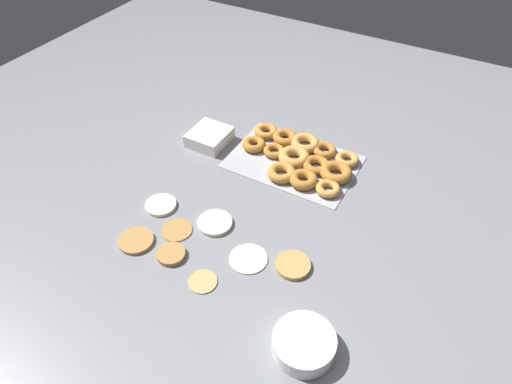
{
  "coord_description": "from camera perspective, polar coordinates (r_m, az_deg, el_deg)",
  "views": [
    {
      "loc": [
        -0.55,
        0.83,
        1.06
      ],
      "look_at": [
        -0.02,
        -0.12,
        0.04
      ],
      "focal_mm": 32.0,
      "sensor_mm": 36.0,
      "label": 1
    }
  ],
  "objects": [
    {
      "name": "pancake_0",
      "position": [
        1.44,
        -5.16,
        -3.86
      ],
      "size": [
        0.11,
        0.11,
        0.01
      ],
      "primitive_type": "cylinder",
      "color": "beige",
      "rests_on": "ground_plane"
    },
    {
      "name": "pancake_4",
      "position": [
        1.44,
        -14.75,
        -5.91
      ],
      "size": [
        0.11,
        0.11,
        0.01
      ],
      "primitive_type": "cylinder",
      "color": "#B27F42",
      "rests_on": "ground_plane"
    },
    {
      "name": "pancake_6",
      "position": [
        1.38,
        -10.56,
        -7.65
      ],
      "size": [
        0.09,
        0.09,
        0.02
      ],
      "primitive_type": "cylinder",
      "color": "#B27F42",
      "rests_on": "ground_plane"
    },
    {
      "name": "pancake_7",
      "position": [
        1.53,
        -11.81,
        -1.61
      ],
      "size": [
        0.1,
        0.1,
        0.01
      ],
      "primitive_type": "cylinder",
      "color": "silver",
      "rests_on": "ground_plane"
    },
    {
      "name": "pancake_1",
      "position": [
        1.35,
        -0.97,
        -8.28
      ],
      "size": [
        0.11,
        0.11,
        0.01
      ],
      "primitive_type": "cylinder",
      "color": "beige",
      "rests_on": "ground_plane"
    },
    {
      "name": "pancake_2",
      "position": [
        1.31,
        -6.67,
        -11.01
      ],
      "size": [
        0.08,
        0.08,
        0.01
      ],
      "primitive_type": "cylinder",
      "color": "tan",
      "rests_on": "ground_plane"
    },
    {
      "name": "donut_tray",
      "position": [
        1.66,
        5.51,
        4.2
      ],
      "size": [
        0.45,
        0.31,
        0.04
      ],
      "color": "#ADAFB5",
      "rests_on": "ground_plane"
    },
    {
      "name": "ground_plane",
      "position": [
        1.45,
        -2.93,
        -3.64
      ],
      "size": [
        3.0,
        3.0,
        0.0
      ],
      "primitive_type": "plane",
      "color": "gray"
    },
    {
      "name": "container_stack",
      "position": [
        1.75,
        -5.82,
        6.85
      ],
      "size": [
        0.14,
        0.15,
        0.05
      ],
      "color": "white",
      "rests_on": "ground_plane"
    },
    {
      "name": "batter_bowl",
      "position": [
        1.18,
        5.99,
        -18.36
      ],
      "size": [
        0.16,
        0.16,
        0.05
      ],
      "color": "white",
      "rests_on": "ground_plane"
    },
    {
      "name": "pancake_5",
      "position": [
        1.33,
        4.64,
        -9.1
      ],
      "size": [
        0.1,
        0.1,
        0.01
      ],
      "primitive_type": "cylinder",
      "color": "tan",
      "rests_on": "ground_plane"
    },
    {
      "name": "pancake_3",
      "position": [
        1.44,
        -9.87,
        -4.65
      ],
      "size": [
        0.1,
        0.1,
        0.01
      ],
      "primitive_type": "cylinder",
      "color": "#B27F42",
      "rests_on": "ground_plane"
    }
  ]
}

